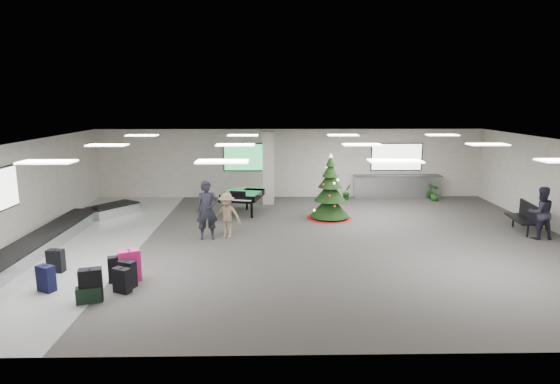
{
  "coord_description": "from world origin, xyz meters",
  "views": [
    {
      "loc": [
        -0.88,
        -14.7,
        4.54
      ],
      "look_at": [
        -0.58,
        1.0,
        1.43
      ],
      "focal_mm": 30.0,
      "sensor_mm": 36.0,
      "label": 1
    }
  ],
  "objects_px": {
    "pink_suitcase": "(130,266)",
    "traveler_a": "(207,210)",
    "christmas_tree": "(330,196)",
    "grand_piano": "(242,196)",
    "potted_plant_left": "(347,192)",
    "potted_plant_right": "(435,193)",
    "traveler_b": "(227,215)",
    "traveler_bench": "(541,213)",
    "bench": "(524,216)",
    "service_counter": "(397,187)",
    "baggage_carousel": "(55,236)"
  },
  "relations": [
    {
      "from": "pink_suitcase",
      "to": "traveler_a",
      "type": "relative_size",
      "value": 0.43
    },
    {
      "from": "christmas_tree",
      "to": "grand_piano",
      "type": "relative_size",
      "value": 1.22
    },
    {
      "from": "potted_plant_left",
      "to": "potted_plant_right",
      "type": "bearing_deg",
      "value": -3.43
    },
    {
      "from": "traveler_b",
      "to": "traveler_bench",
      "type": "bearing_deg",
      "value": 11.2
    },
    {
      "from": "pink_suitcase",
      "to": "potted_plant_right",
      "type": "height_order",
      "value": "pink_suitcase"
    },
    {
      "from": "traveler_b",
      "to": "potted_plant_right",
      "type": "distance_m",
      "value": 10.56
    },
    {
      "from": "christmas_tree",
      "to": "traveler_b",
      "type": "xyz_separation_m",
      "value": [
        -3.75,
        -2.45,
        -0.12
      ]
    },
    {
      "from": "bench",
      "to": "potted_plant_right",
      "type": "relative_size",
      "value": 2.35
    },
    {
      "from": "service_counter",
      "to": "christmas_tree",
      "type": "distance_m",
      "value": 5.23
    },
    {
      "from": "pink_suitcase",
      "to": "traveler_a",
      "type": "height_order",
      "value": "traveler_a"
    },
    {
      "from": "grand_piano",
      "to": "traveler_b",
      "type": "bearing_deg",
      "value": -82.74
    },
    {
      "from": "potted_plant_left",
      "to": "grand_piano",
      "type": "bearing_deg",
      "value": -151.14
    },
    {
      "from": "christmas_tree",
      "to": "traveler_bench",
      "type": "relative_size",
      "value": 1.45
    },
    {
      "from": "baggage_carousel",
      "to": "traveler_b",
      "type": "xyz_separation_m",
      "value": [
        5.47,
        0.52,
        0.54
      ]
    },
    {
      "from": "baggage_carousel",
      "to": "christmas_tree",
      "type": "relative_size",
      "value": 3.8
    },
    {
      "from": "pink_suitcase",
      "to": "traveler_bench",
      "type": "distance_m",
      "value": 12.94
    },
    {
      "from": "bench",
      "to": "christmas_tree",
      "type": "bearing_deg",
      "value": 170.57
    },
    {
      "from": "traveler_bench",
      "to": "potted_plant_right",
      "type": "relative_size",
      "value": 2.44
    },
    {
      "from": "pink_suitcase",
      "to": "grand_piano",
      "type": "height_order",
      "value": "grand_piano"
    },
    {
      "from": "grand_piano",
      "to": "potted_plant_right",
      "type": "relative_size",
      "value": 2.91
    },
    {
      "from": "service_counter",
      "to": "potted_plant_left",
      "type": "bearing_deg",
      "value": -170.92
    },
    {
      "from": "traveler_a",
      "to": "christmas_tree",
      "type": "bearing_deg",
      "value": 22.32
    },
    {
      "from": "baggage_carousel",
      "to": "grand_piano",
      "type": "bearing_deg",
      "value": 33.2
    },
    {
      "from": "traveler_a",
      "to": "potted_plant_left",
      "type": "xyz_separation_m",
      "value": [
        5.58,
        6.04,
        -0.6
      ]
    },
    {
      "from": "service_counter",
      "to": "traveler_bench",
      "type": "height_order",
      "value": "traveler_bench"
    },
    {
      "from": "baggage_carousel",
      "to": "christmas_tree",
      "type": "height_order",
      "value": "christmas_tree"
    },
    {
      "from": "pink_suitcase",
      "to": "potted_plant_right",
      "type": "bearing_deg",
      "value": 14.5
    },
    {
      "from": "baggage_carousel",
      "to": "potted_plant_left",
      "type": "xyz_separation_m",
      "value": [
        10.43,
        6.35,
        0.16
      ]
    },
    {
      "from": "baggage_carousel",
      "to": "potted_plant_right",
      "type": "xyz_separation_m",
      "value": [
        14.42,
        6.11,
        0.15
      ]
    },
    {
      "from": "pink_suitcase",
      "to": "christmas_tree",
      "type": "relative_size",
      "value": 0.33
    },
    {
      "from": "baggage_carousel",
      "to": "christmas_tree",
      "type": "distance_m",
      "value": 9.72
    },
    {
      "from": "potted_plant_left",
      "to": "christmas_tree",
      "type": "bearing_deg",
      "value": -109.64
    },
    {
      "from": "service_counter",
      "to": "pink_suitcase",
      "type": "bearing_deg",
      "value": -133.26
    },
    {
      "from": "potted_plant_right",
      "to": "baggage_carousel",
      "type": "bearing_deg",
      "value": -157.04
    },
    {
      "from": "potted_plant_right",
      "to": "traveler_a",
      "type": "bearing_deg",
      "value": -148.78
    },
    {
      "from": "potted_plant_left",
      "to": "potted_plant_right",
      "type": "height_order",
      "value": "potted_plant_left"
    },
    {
      "from": "traveler_a",
      "to": "traveler_bench",
      "type": "bearing_deg",
      "value": -9.82
    },
    {
      "from": "pink_suitcase",
      "to": "bench",
      "type": "bearing_deg",
      "value": -6.89
    },
    {
      "from": "service_counter",
      "to": "baggage_carousel",
      "type": "bearing_deg",
      "value": -152.33
    },
    {
      "from": "baggage_carousel",
      "to": "bench",
      "type": "xyz_separation_m",
      "value": [
        15.76,
        0.97,
        0.37
      ]
    },
    {
      "from": "traveler_bench",
      "to": "pink_suitcase",
      "type": "bearing_deg",
      "value": 16.18
    },
    {
      "from": "bench",
      "to": "potted_plant_left",
      "type": "distance_m",
      "value": 7.57
    },
    {
      "from": "christmas_tree",
      "to": "grand_piano",
      "type": "xyz_separation_m",
      "value": [
        -3.44,
        0.82,
        -0.13
      ]
    },
    {
      "from": "bench",
      "to": "potted_plant_left",
      "type": "bearing_deg",
      "value": 142.31
    },
    {
      "from": "baggage_carousel",
      "to": "traveler_bench",
      "type": "relative_size",
      "value": 5.53
    },
    {
      "from": "bench",
      "to": "traveler_b",
      "type": "distance_m",
      "value": 10.29
    },
    {
      "from": "christmas_tree",
      "to": "potted_plant_right",
      "type": "xyz_separation_m",
      "value": [
        5.19,
        3.14,
        -0.51
      ]
    },
    {
      "from": "pink_suitcase",
      "to": "traveler_a",
      "type": "xyz_separation_m",
      "value": [
        1.48,
        3.64,
        0.57
      ]
    },
    {
      "from": "baggage_carousel",
      "to": "traveler_a",
      "type": "height_order",
      "value": "traveler_a"
    },
    {
      "from": "service_counter",
      "to": "christmas_tree",
      "type": "bearing_deg",
      "value": -133.82
    }
  ]
}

